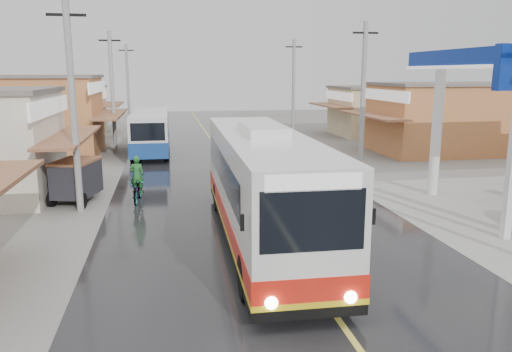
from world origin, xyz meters
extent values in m
plane|color=slate|center=(0.00, 0.00, 0.00)|extent=(120.00, 120.00, 0.00)
cube|color=black|center=(0.00, 15.00, 0.01)|extent=(12.00, 90.00, 0.02)
cube|color=#D8CC4C|center=(0.00, 15.00, 0.02)|extent=(0.15, 90.00, 0.01)
cylinder|color=white|center=(8.00, 9.00, 2.75)|extent=(0.44, 0.44, 5.50)
cube|color=silver|center=(-0.64, 4.27, 2.02)|extent=(2.73, 11.92, 2.92)
cube|color=black|center=(-0.64, 4.27, 0.47)|extent=(2.75, 11.94, 0.30)
cube|color=red|center=(-0.64, 4.27, 0.96)|extent=(2.77, 11.96, 0.54)
cube|color=gold|center=(-0.64, 4.27, 0.63)|extent=(2.78, 11.97, 0.14)
cube|color=black|center=(-0.63, 4.76, 2.34)|extent=(2.71, 9.45, 0.99)
cube|color=black|center=(-0.76, -1.62, 2.44)|extent=(2.17, 0.17, 1.29)
cube|color=black|center=(-0.51, 10.15, 2.44)|extent=(2.17, 0.17, 1.09)
cube|color=white|center=(-0.76, -1.62, 3.23)|extent=(1.97, 0.16, 0.35)
cube|color=silver|center=(-0.64, 4.27, 3.63)|extent=(1.25, 2.99, 0.30)
cylinder|color=black|center=(-1.81, 0.14, 0.56)|extent=(0.37, 1.10, 1.09)
cylinder|color=black|center=(0.36, 0.09, 0.56)|extent=(0.37, 1.10, 1.09)
cylinder|color=black|center=(-1.64, 8.05, 0.56)|extent=(0.37, 1.10, 1.09)
cylinder|color=black|center=(0.53, 8.00, 0.56)|extent=(0.37, 1.10, 1.09)
sphere|color=#FFF2CC|center=(-1.61, -1.67, 0.76)|extent=(0.28, 0.28, 0.28)
sphere|color=#FFF2CC|center=(0.07, -1.70, 0.76)|extent=(0.28, 0.28, 0.28)
cube|color=black|center=(-2.15, -1.34, 2.39)|extent=(0.08, 0.08, 0.35)
cube|color=black|center=(0.63, -1.40, 2.39)|extent=(0.08, 0.08, 0.35)
cube|color=silver|center=(-4.56, 22.61, 1.66)|extent=(2.38, 8.49, 2.35)
cube|color=#1A4594|center=(-4.56, 22.61, 0.87)|extent=(2.42, 8.53, 0.94)
cube|color=black|center=(-4.56, 22.61, 1.99)|extent=(2.40, 7.08, 0.85)
cube|color=black|center=(-4.62, 18.43, 1.99)|extent=(1.96, 0.15, 1.03)
cylinder|color=black|center=(-5.61, 19.62, 0.49)|extent=(0.30, 0.94, 0.94)
cylinder|color=black|center=(-3.59, 19.59, 0.49)|extent=(0.30, 0.94, 0.94)
cylinder|color=black|center=(-5.52, 25.63, 0.49)|extent=(0.30, 0.94, 0.94)
cylinder|color=black|center=(-3.50, 25.60, 0.49)|extent=(0.30, 0.94, 0.94)
imported|color=black|center=(-4.83, 10.11, 0.49)|extent=(0.81, 1.90, 0.97)
imported|color=#21632A|center=(-4.83, 9.89, 1.19)|extent=(0.62, 0.44, 1.62)
cube|color=#26262D|center=(-7.32, 10.46, 1.01)|extent=(1.90, 2.42, 1.38)
cube|color=brown|center=(-7.32, 10.46, 1.75)|extent=(1.97, 2.48, 0.11)
cylinder|color=black|center=(-8.24, 9.94, 0.32)|extent=(0.36, 0.67, 0.64)
cylinder|color=black|center=(-7.84, 11.37, 0.32)|extent=(0.36, 0.67, 0.64)
cylinder|color=black|center=(-6.96, 9.36, 0.32)|extent=(0.29, 0.65, 0.64)
camera|label=1|loc=(-3.59, -10.85, 5.35)|focal=35.00mm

